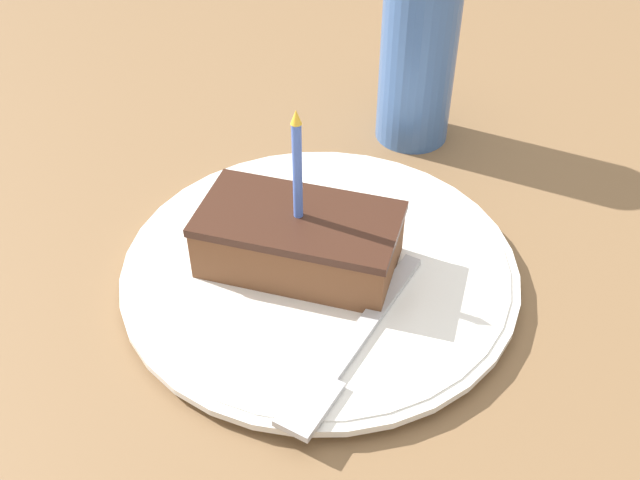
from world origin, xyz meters
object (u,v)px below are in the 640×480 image
Objects in this scene: fork at (349,350)px; cake_slice at (299,239)px; bottle at (419,45)px; plate at (320,269)px.

cake_slice is at bearing -142.28° from fork.
plate is at bearing -7.68° from bottle.
plate is 0.09m from fork.
cake_slice is 0.63× the size of bottle.
plate is 0.03m from cake_slice.
bottle is (-0.28, -0.01, 0.07)m from fork.
cake_slice is at bearing -75.38° from plate.
cake_slice reaches higher than plate.
bottle is at bearing 168.65° from cake_slice.
bottle is at bearing 172.32° from plate.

